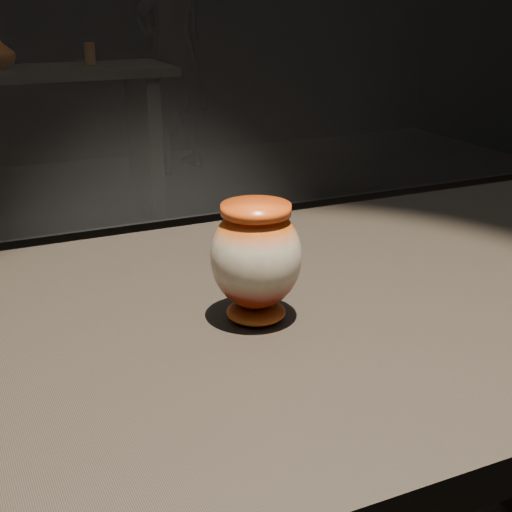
{
  "coord_description": "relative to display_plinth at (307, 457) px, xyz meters",
  "views": [
    {
      "loc": [
        -0.46,
        -0.81,
        1.32
      ],
      "look_at": [
        -0.1,
        -0.02,
        0.99
      ],
      "focal_mm": 50.0,
      "sensor_mm": 36.0,
      "label": 1
    }
  ],
  "objects": [
    {
      "name": "display_plinth",
      "position": [
        0.0,
        0.0,
        0.0
      ],
      "size": [
        2.0,
        0.8,
        0.9
      ],
      "color": "black",
      "rests_on": "ground"
    },
    {
      "name": "main_vase",
      "position": [
        -0.1,
        -0.02,
        0.36
      ],
      "size": [
        0.15,
        0.15,
        0.16
      ],
      "rotation": [
        0.0,
        0.0,
        -0.24
      ],
      "color": "#681809",
      "rests_on": "display_plinth"
    },
    {
      "name": "back_vase_right",
      "position": [
        0.46,
        3.48,
        0.33
      ],
      "size": [
        0.06,
        0.06,
        0.12
      ],
      "primitive_type": "cylinder",
      "color": "#994A16",
      "rests_on": "back_shelf"
    },
    {
      "name": "visitor",
      "position": [
        1.26,
        4.38,
        0.27
      ],
      "size": [
        0.78,
        0.69,
        1.79
      ],
      "primitive_type": "imported",
      "rotation": [
        0.0,
        0.0,
        3.64
      ],
      "color": "black",
      "rests_on": "ground"
    }
  ]
}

